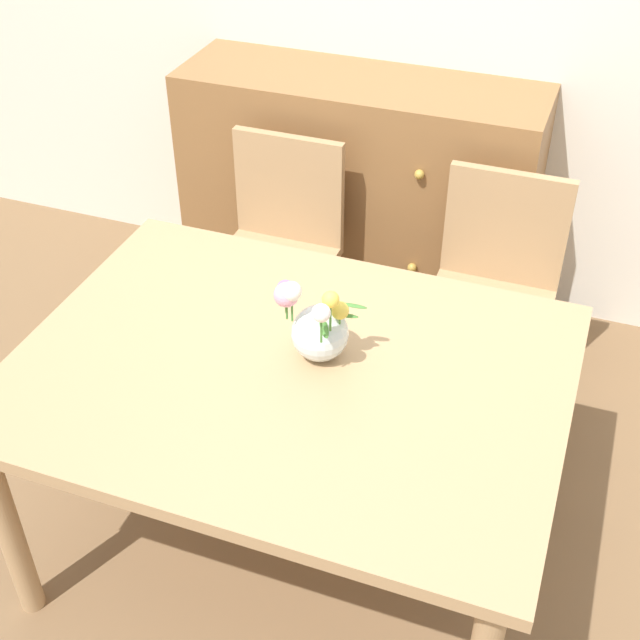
# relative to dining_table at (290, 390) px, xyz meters

# --- Properties ---
(ground_plane) EXTENTS (12.00, 12.00, 0.00)m
(ground_plane) POSITION_rel_dining_table_xyz_m (0.00, 0.00, -0.66)
(ground_plane) COLOR brown
(dining_table) EXTENTS (1.46, 1.10, 0.74)m
(dining_table) POSITION_rel_dining_table_xyz_m (0.00, 0.00, 0.00)
(dining_table) COLOR tan
(dining_table) RESTS_ON ground_plane
(chair_left) EXTENTS (0.42, 0.42, 0.90)m
(chair_left) POSITION_rel_dining_table_xyz_m (-0.40, 0.89, -0.14)
(chair_left) COLOR tan
(chair_left) RESTS_ON ground_plane
(chair_right) EXTENTS (0.42, 0.42, 0.90)m
(chair_right) POSITION_rel_dining_table_xyz_m (0.40, 0.89, -0.14)
(chair_right) COLOR tan
(chair_right) RESTS_ON ground_plane
(dresser) EXTENTS (1.40, 0.47, 1.00)m
(dresser) POSITION_rel_dining_table_xyz_m (-0.24, 1.33, -0.16)
(dresser) COLOR olive
(dresser) RESTS_ON ground_plane
(flower_vase) EXTENTS (0.23, 0.20, 0.25)m
(flower_vase) POSITION_rel_dining_table_xyz_m (0.06, 0.06, 0.19)
(flower_vase) COLOR silver
(flower_vase) RESTS_ON dining_table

